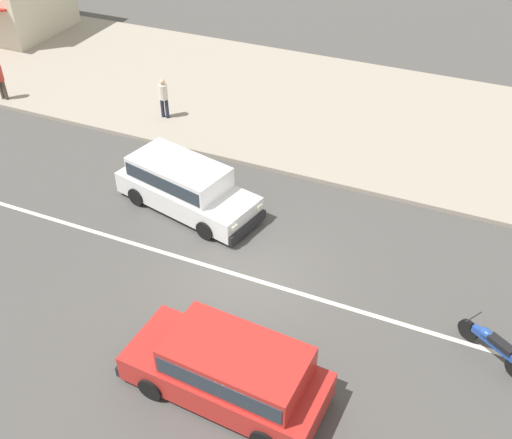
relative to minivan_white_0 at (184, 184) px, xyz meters
name	(u,v)px	position (x,y,z in m)	size (l,w,h in m)	color
ground_plane	(248,278)	(3.18, -2.26, -0.84)	(160.00, 160.00, 0.00)	#4C4947
lane_centre_stripe	(248,278)	(3.18, -2.26, -0.84)	(50.40, 0.14, 0.01)	silver
kerb_strip	(352,115)	(3.18, 7.93, -0.77)	(68.00, 10.00, 0.15)	#9E9384
minivan_white_0	(184,184)	(0.00, 0.00, 0.00)	(5.00, 2.75, 1.56)	white
minivan_red_2	(230,369)	(4.36, -5.84, 0.00)	(4.74, 2.18, 1.56)	red
motorcycle_0	(492,344)	(9.59, -2.44, -0.42)	(1.70, 1.17, 0.80)	black
pedestrian_near_clock	(163,96)	(-3.45, 4.68, 0.23)	(0.34, 0.34, 1.59)	#232838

